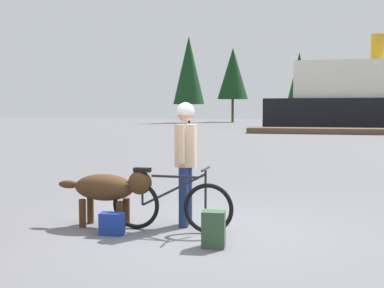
{
  "coord_description": "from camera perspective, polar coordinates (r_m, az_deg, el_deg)",
  "views": [
    {
      "loc": [
        1.58,
        -6.27,
        1.69
      ],
      "look_at": [
        -0.34,
        1.04,
        1.14
      ],
      "focal_mm": 44.24,
      "sensor_mm": 36.0,
      "label": 1
    }
  ],
  "objects": [
    {
      "name": "ground_plane",
      "position": [
        6.69,
        0.56,
        -10.47
      ],
      "size": [
        160.0,
        160.0,
        0.0
      ],
      "primitive_type": "plane",
      "color": "slate"
    },
    {
      "name": "bicycle",
      "position": [
        6.61,
        -2.63,
        -7.27
      ],
      "size": [
        1.75,
        0.44,
        0.9
      ],
      "color": "black",
      "rests_on": "ground_plane"
    },
    {
      "name": "person_cyclist",
      "position": [
        6.82,
        -0.79,
        -0.85
      ],
      "size": [
        0.32,
        0.53,
        1.79
      ],
      "color": "navy",
      "rests_on": "ground_plane"
    },
    {
      "name": "dog",
      "position": [
        6.92,
        -9.88,
        -5.28
      ],
      "size": [
        1.45,
        0.45,
        0.83
      ],
      "color": "#472D19",
      "rests_on": "ground_plane"
    },
    {
      "name": "backpack",
      "position": [
        5.89,
        2.62,
        -10.23
      ],
      "size": [
        0.3,
        0.23,
        0.45
      ],
      "primitive_type": "cube",
      "rotation": [
        0.0,
        0.0,
        0.09
      ],
      "color": "#334C33",
      "rests_on": "ground_plane"
    },
    {
      "name": "handbag_pannier",
      "position": [
        6.56,
        -9.63,
        -9.46
      ],
      "size": [
        0.33,
        0.21,
        0.3
      ],
      "primitive_type": "cube",
      "rotation": [
        0.0,
        0.0,
        0.09
      ],
      "color": "navy",
      "rests_on": "ground_plane"
    },
    {
      "name": "dock_pier",
      "position": [
        34.86,
        20.05,
        1.45
      ],
      "size": [
        16.06,
        2.41,
        0.4
      ],
      "primitive_type": "cube",
      "color": "brown",
      "rests_on": "ground_plane"
    },
    {
      "name": "pine_tree_far_left",
      "position": [
        60.91,
        -0.39,
        8.87
      ],
      "size": [
        4.0,
        4.0,
        11.02
      ],
      "color": "#4C331E",
      "rests_on": "ground_plane"
    },
    {
      "name": "pine_tree_center",
      "position": [
        59.15,
        12.78,
        7.63
      ],
      "size": [
        3.0,
        3.0,
        8.62
      ],
      "color": "#4C331E",
      "rests_on": "ground_plane"
    },
    {
      "name": "pine_tree_mid_back",
      "position": [
        65.92,
        4.95,
        8.46
      ],
      "size": [
        4.22,
        4.22,
        10.17
      ],
      "color": "#4C331E",
      "rests_on": "ground_plane"
    }
  ]
}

